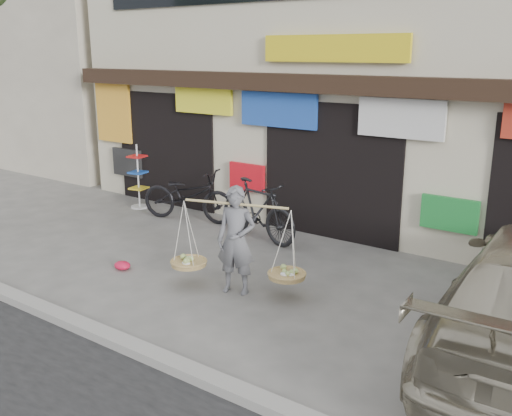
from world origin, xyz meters
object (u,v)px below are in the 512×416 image
Objects in this scene: display_rack at (138,182)px; bike_0 at (188,195)px; street_vendor at (236,244)px; bike_1 at (257,210)px.

bike_0 is at bearing -4.12° from display_rack.
display_rack is at bearing 71.49° from bike_0.
display_rack is at bearing 135.08° from street_vendor.
bike_0 is 1.09× the size of bike_1.
display_rack is (-4.94, 2.61, -0.17)m from street_vendor.
street_vendor is at bearing -141.87° from bike_0.
bike_1 is at bearing 101.04° from street_vendor.
street_vendor is 1.04× the size of bike_1.
display_rack is (-1.71, 0.12, 0.04)m from bike_0.
bike_0 is 1.71m from display_rack.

